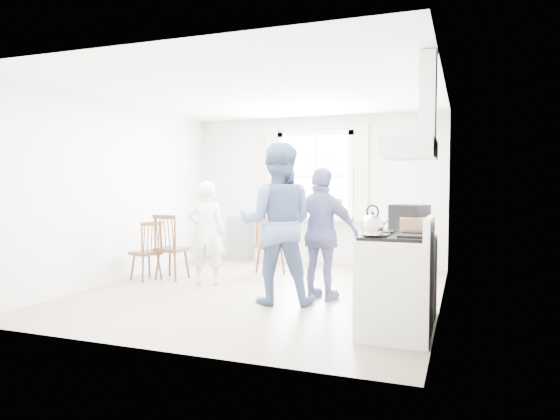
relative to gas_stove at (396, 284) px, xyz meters
The scene contains 16 objects.
room_shell 2.48m from the gas_stove, 144.75° to the left, with size 4.62×5.12×2.64m.
window_assembly 4.36m from the gas_stove, 116.71° to the left, with size 1.88×0.24×1.70m.
range_hood 1.43m from the gas_stove, ahead, with size 0.45×0.76×0.94m.
shelf_unit 4.95m from the gas_stove, 131.97° to the left, with size 0.40×0.30×0.80m, color slate.
gas_stove is the anchor object (origin of this frame).
kettle 0.65m from the gas_stove, 125.56° to the right, with size 0.20×0.20×0.29m.
low_cabinet 0.70m from the gas_stove, 84.32° to the left, with size 0.50×0.55×0.90m, color white.
stereo_stack 0.90m from the gas_stove, 86.72° to the left, with size 0.43×0.41×0.30m.
cardboard_box 0.72m from the gas_stove, 78.14° to the left, with size 0.28×0.20×0.18m, color #A57C50.
windsor_chair_a 3.81m from the gas_stove, 156.26° to the left, with size 0.44×0.43×0.98m.
windsor_chair_b 3.41m from the gas_stove, 133.42° to the left, with size 0.55×0.55×0.94m.
windsor_chair_c 3.98m from the gas_stove, 159.18° to the left, with size 0.47×0.48×0.88m.
person_left 3.16m from the gas_stove, 152.67° to the left, with size 0.53×0.53×1.46m, color silver.
person_mid 1.76m from the gas_stove, 151.76° to the left, with size 0.92×0.92×1.90m, color #4E6492.
person_right 1.58m from the gas_stove, 132.06° to the left, with size 0.95×0.95×1.62m, color navy.
potted_plant 4.02m from the gas_stove, 111.55° to the left, with size 0.18×0.18×0.32m, color #347534.
Camera 1 is at (2.50, -6.05, 1.43)m, focal length 32.00 mm.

